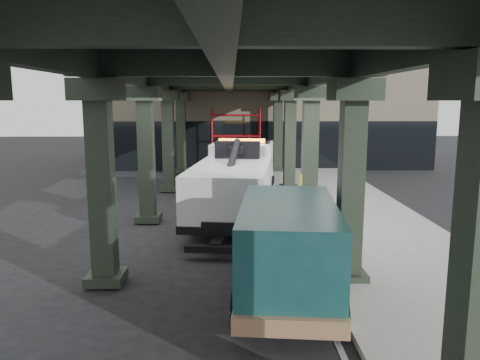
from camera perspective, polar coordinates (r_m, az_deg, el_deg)
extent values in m
plane|color=black|center=(15.73, 0.04, -6.98)|extent=(90.00, 90.00, 0.00)
cube|color=gray|center=(18.27, 14.22, -4.67)|extent=(5.00, 40.00, 0.15)
cube|color=silver|center=(17.76, 5.43, -5.05)|extent=(0.12, 38.00, 0.01)
cube|color=black|center=(11.61, 13.36, -0.53)|extent=(0.55, 0.55, 5.00)
cube|color=black|center=(11.44, 13.81, 10.63)|extent=(1.10, 1.10, 0.50)
cube|color=black|center=(12.23, 12.93, -11.30)|extent=(0.90, 0.90, 0.24)
cube|color=black|center=(17.42, 8.50, 2.95)|extent=(0.55, 0.55, 5.00)
cube|color=black|center=(17.31, 8.69, 10.37)|extent=(1.10, 1.10, 0.50)
cube|color=black|center=(17.84, 8.32, -4.47)|extent=(0.90, 0.90, 0.24)
cube|color=black|center=(23.33, 6.08, 4.68)|extent=(0.55, 0.55, 5.00)
cube|color=black|center=(23.25, 6.18, 10.21)|extent=(1.10, 1.10, 0.50)
cube|color=black|center=(23.64, 5.98, -0.93)|extent=(0.90, 0.90, 0.24)
cube|color=black|center=(29.28, 4.63, 5.70)|extent=(0.55, 0.55, 5.00)
cube|color=black|center=(29.21, 4.69, 10.11)|extent=(1.10, 1.10, 0.50)
cube|color=black|center=(29.53, 4.57, 1.21)|extent=(0.90, 0.90, 0.24)
cube|color=black|center=(11.67, -16.51, -0.62)|extent=(0.55, 0.55, 5.00)
cube|color=black|center=(11.50, -17.05, 10.48)|extent=(1.10, 1.10, 0.50)
cube|color=black|center=(12.28, -15.98, -11.33)|extent=(0.90, 0.90, 0.24)
cube|color=black|center=(17.46, -11.33, 2.89)|extent=(0.55, 0.55, 5.00)
cube|color=black|center=(17.35, -11.58, 10.28)|extent=(1.10, 1.10, 0.50)
cube|color=black|center=(17.88, -11.08, -4.52)|extent=(0.90, 0.90, 0.24)
cube|color=black|center=(23.36, -8.74, 4.63)|extent=(0.55, 0.55, 5.00)
cube|color=black|center=(23.28, -8.88, 10.15)|extent=(1.10, 1.10, 0.50)
cube|color=black|center=(23.67, -8.59, -0.97)|extent=(0.90, 0.90, 0.24)
cube|color=black|center=(29.30, -7.19, 5.66)|extent=(0.55, 0.55, 5.00)
cube|color=black|center=(29.23, -7.28, 10.06)|extent=(1.10, 1.10, 0.50)
cube|color=black|center=(29.55, -7.09, 1.17)|extent=(0.90, 0.90, 0.24)
cube|color=black|center=(17.34, 8.76, 13.01)|extent=(0.35, 32.00, 1.10)
cube|color=black|center=(17.38, -11.67, 12.92)|extent=(0.35, 32.00, 1.10)
cube|color=black|center=(17.10, -1.47, 13.17)|extent=(0.35, 32.00, 1.10)
cube|color=black|center=(17.16, -1.48, 15.50)|extent=(7.40, 32.00, 0.30)
cube|color=#C6B793|center=(35.14, 2.71, 8.83)|extent=(22.00, 10.00, 8.00)
cylinder|color=#B70E17|center=(30.10, -3.37, 4.87)|extent=(0.08, 0.08, 4.00)
cylinder|color=#B70E17|center=(29.30, -3.43, 4.74)|extent=(0.08, 0.08, 4.00)
cylinder|color=#B70E17|center=(30.12, 2.36, 4.88)|extent=(0.08, 0.08, 4.00)
cylinder|color=#B70E17|center=(29.33, 2.45, 4.75)|extent=(0.08, 0.08, 4.00)
cylinder|color=#B70E17|center=(30.17, -0.50, 2.99)|extent=(3.00, 0.08, 0.08)
cylinder|color=#B70E17|center=(30.05, -0.51, 5.45)|extent=(3.00, 0.08, 0.08)
cylinder|color=#B70E17|center=(29.98, -0.51, 7.93)|extent=(3.00, 0.08, 0.08)
cube|color=black|center=(17.98, -0.61, -2.34)|extent=(2.11, 8.28, 0.27)
cube|color=white|center=(20.55, 0.30, 1.81)|extent=(2.88, 2.93, 1.97)
cube|color=white|center=(21.76, 0.60, 0.80)|extent=(2.65, 1.08, 0.99)
cube|color=black|center=(20.76, 0.37, 3.41)|extent=(2.57, 1.71, 0.93)
cube|color=white|center=(16.61, -1.12, -0.83)|extent=(3.29, 5.76, 1.53)
cube|color=orange|center=(20.21, 0.24, 4.80)|extent=(1.99, 0.55, 0.18)
cube|color=black|center=(18.61, -0.28, 3.71)|extent=(1.82, 0.87, 0.66)
cylinder|color=black|center=(16.70, -1.04, 2.08)|extent=(0.74, 3.83, 1.47)
cube|color=black|center=(14.18, -2.54, -7.24)|extent=(0.52, 1.56, 0.20)
cube|color=black|center=(13.47, -3.03, -8.40)|extent=(1.77, 0.49, 0.20)
cylinder|color=black|center=(21.20, -2.86, -0.95)|extent=(0.53, 1.24, 1.20)
cylinder|color=silver|center=(21.20, -2.86, -0.95)|extent=(0.51, 0.71, 0.66)
cylinder|color=black|center=(20.97, 3.66, -1.08)|extent=(0.53, 1.24, 1.20)
cylinder|color=silver|center=(20.97, 3.66, -1.08)|extent=(0.51, 0.71, 0.66)
cylinder|color=black|center=(17.72, -4.67, -3.09)|extent=(0.53, 1.24, 1.20)
cylinder|color=silver|center=(17.72, -4.67, -3.09)|extent=(0.51, 0.71, 0.66)
cylinder|color=black|center=(17.43, 3.14, -3.28)|extent=(0.53, 1.24, 1.20)
cylinder|color=silver|center=(17.43, 3.14, -3.28)|extent=(0.51, 0.71, 0.66)
cylinder|color=black|center=(16.36, -5.60, -4.18)|extent=(0.53, 1.24, 1.20)
cylinder|color=silver|center=(16.36, -5.60, -4.18)|extent=(0.51, 0.71, 0.66)
cylinder|color=black|center=(16.05, 2.87, -4.42)|extent=(0.53, 1.24, 1.20)
cylinder|color=silver|center=(16.05, 2.87, -4.42)|extent=(0.51, 0.71, 0.66)
cube|color=#113D3D|center=(13.21, 5.58, -6.06)|extent=(2.11, 1.27, 0.88)
cube|color=#113D3D|center=(10.52, 5.87, -7.98)|extent=(2.48, 4.59, 1.91)
cube|color=#976F4D|center=(11.15, 5.76, -11.21)|extent=(2.62, 5.67, 0.34)
cube|color=black|center=(12.64, 5.67, -3.12)|extent=(1.94, 0.60, 0.82)
cube|color=black|center=(10.67, 5.88, -4.99)|extent=(2.42, 3.72, 0.54)
cube|color=silver|center=(13.82, 5.52, -7.05)|extent=(1.96, 0.31, 0.29)
cylinder|color=black|center=(13.33, 1.29, -8.21)|extent=(0.35, 0.85, 0.82)
cylinder|color=silver|center=(13.33, 1.29, -8.21)|extent=(0.36, 0.48, 0.45)
cylinder|color=black|center=(13.37, 9.80, -8.29)|extent=(0.35, 0.85, 0.82)
cylinder|color=silver|center=(13.37, 9.80, -8.29)|extent=(0.36, 0.48, 0.45)
cylinder|color=black|center=(9.51, -0.17, -15.82)|extent=(0.35, 0.85, 0.82)
cylinder|color=silver|center=(9.51, -0.17, -15.82)|extent=(0.36, 0.48, 0.45)
cylinder|color=black|center=(9.56, 12.10, -15.88)|extent=(0.35, 0.85, 0.82)
cylinder|color=silver|center=(9.56, 12.10, -15.88)|extent=(0.36, 0.48, 0.45)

